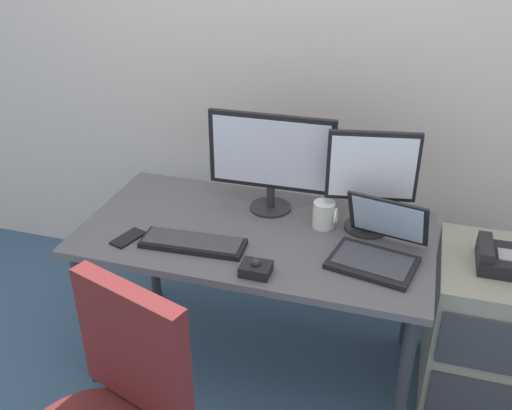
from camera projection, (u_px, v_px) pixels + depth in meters
ground_plane at (256, 360)px, 2.69m from camera, size 8.00×8.00×0.00m
back_wall at (301, 23)px, 2.63m from camera, size 6.00×0.10×2.80m
desk at (256, 246)px, 2.39m from camera, size 1.43×0.75×0.71m
file_cabinet at (482, 332)px, 2.36m from camera, size 0.42×0.53×0.68m
desk_phone at (498, 258)px, 2.17m from camera, size 0.17×0.20×0.09m
monitor_main at (271, 157)px, 2.40m from camera, size 0.54×0.18×0.43m
monitor_side at (372, 176)px, 2.25m from camera, size 0.36×0.18×0.42m
keyboard at (193, 243)px, 2.25m from camera, size 0.42×0.16×0.03m
laptop at (378, 246)px, 2.15m from camera, size 0.37×0.37×0.22m
trackball_mouse at (256, 268)px, 2.08m from camera, size 0.11×0.09×0.07m
coffee_mug at (325, 215)px, 2.36m from camera, size 0.10×0.09×0.11m
cell_phone at (128, 238)px, 2.29m from camera, size 0.11×0.16×0.01m
banana at (369, 208)px, 2.48m from camera, size 0.19×0.13×0.04m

